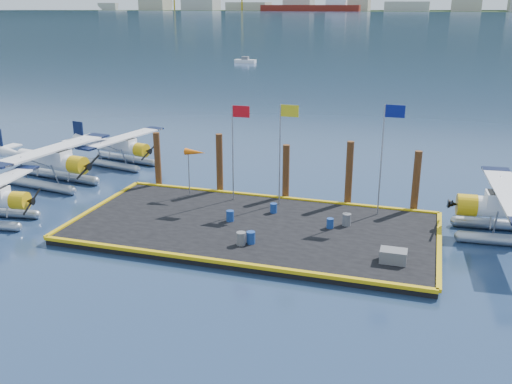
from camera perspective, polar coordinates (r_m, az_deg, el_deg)
ground at (r=32.17m, az=-0.30°, el=-3.99°), size 4000.00×4000.00×0.00m
dock at (r=32.09m, az=-0.30°, el=-3.66°), size 20.00×10.00×0.40m
dock_bumpers at (r=31.98m, az=-0.30°, el=-3.17°), size 20.25×10.25×0.18m
seaplane_b at (r=42.47m, az=-19.89°, el=2.72°), size 9.29×10.20×3.61m
seaplane_c at (r=46.17m, az=-13.44°, el=4.23°), size 8.03×8.73×3.09m
drum_0 at (r=32.53m, az=-2.61°, el=-2.40°), size 0.44×0.44×0.62m
drum_1 at (r=29.54m, az=-0.52°, el=-4.57°), size 0.45×0.45×0.64m
drum_2 at (r=32.26m, az=9.05°, el=-2.75°), size 0.48×0.48×0.68m
drum_3 at (r=29.39m, az=-1.50°, el=-4.67°), size 0.48×0.48×0.68m
drum_4 at (r=31.80m, az=7.42°, el=-3.11°), size 0.39×0.39×0.55m
drum_5 at (r=33.80m, az=1.77°, el=-1.62°), size 0.41×0.41×0.57m
crate at (r=28.26m, az=13.57°, el=-6.24°), size 1.27×0.85×0.63m
flagpole_red at (r=34.97m, az=-2.04°, el=5.41°), size 1.14×0.08×6.00m
flagpole_yellow at (r=34.10m, az=2.74°, el=5.26°), size 1.14×0.08×6.20m
flagpole_blue at (r=33.12m, az=12.87°, el=4.73°), size 1.14×0.08×6.50m
windsock at (r=36.21m, az=-6.11°, el=3.87°), size 1.40×0.44×3.12m
piling_0 at (r=39.36m, az=-9.81°, el=3.03°), size 0.44×0.44×4.00m
piling_1 at (r=37.56m, az=-3.66°, el=2.68°), size 0.44×0.44×4.20m
piling_2 at (r=36.31m, az=3.01°, el=1.81°), size 0.44×0.44×3.80m
piling_3 at (r=35.53m, az=9.28°, el=1.64°), size 0.44×0.44×4.30m
piling_4 at (r=35.29m, az=15.70°, el=0.81°), size 0.44×0.44×4.00m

